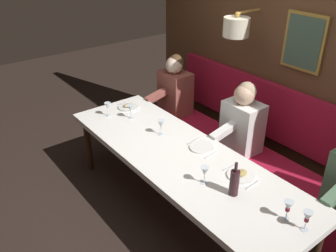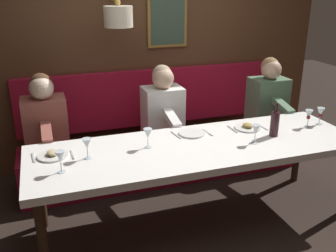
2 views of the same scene
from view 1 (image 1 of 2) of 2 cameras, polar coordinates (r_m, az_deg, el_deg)
name	(u,v)px [view 1 (image 1 of 2)]	position (r m, az deg, el deg)	size (l,w,h in m)	color
ground_plane	(179,214)	(3.86, 1.71, -13.75)	(12.00, 12.00, 0.00)	black
dining_table	(180,160)	(3.43, 1.88, -5.35)	(0.90, 2.79, 0.74)	white
banquette_bench	(239,166)	(4.22, 11.25, -6.24)	(0.52, 2.99, 0.45)	maroon
back_wall_panel	(286,60)	(4.14, 18.16, 9.86)	(0.59, 4.19, 2.90)	#51331E
diner_near	(242,120)	(3.92, 11.73, 0.96)	(0.60, 0.40, 0.79)	white
diner_middle	(175,87)	(4.68, 1.08, 6.24)	(0.60, 0.40, 0.79)	#934C42
place_setting_0	(128,107)	(4.30, -6.32, 3.09)	(0.24, 0.32, 0.05)	silver
place_setting_1	(202,147)	(3.50, 5.38, -3.39)	(0.24, 0.33, 0.01)	white
place_setting_2	(241,175)	(3.17, 11.50, -7.56)	(0.24, 0.31, 0.05)	white
wine_glass_0	(161,124)	(3.66, -1.10, 0.25)	(0.07, 0.07, 0.16)	silver
wine_glass_1	(108,107)	(4.10, -9.54, 3.07)	(0.07, 0.07, 0.16)	silver
wine_glass_2	(307,217)	(2.74, 21.22, -13.33)	(0.07, 0.07, 0.16)	silver
wine_glass_3	(288,207)	(2.78, 18.52, -12.06)	(0.07, 0.07, 0.16)	silver
wine_glass_4	(205,172)	(2.98, 5.83, -7.25)	(0.07, 0.07, 0.16)	silver
wine_glass_5	(131,109)	(4.01, -5.95, 2.72)	(0.07, 0.07, 0.16)	silver
wine_bottle	(234,182)	(2.91, 10.49, -8.78)	(0.08, 0.08, 0.30)	#33191E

